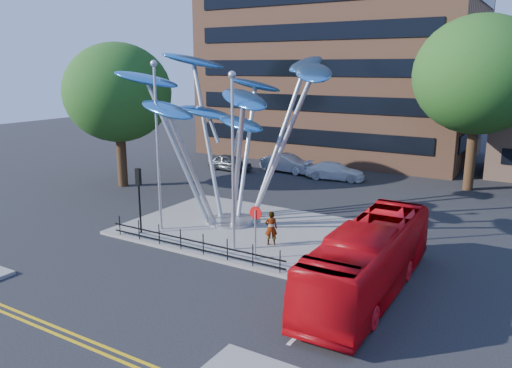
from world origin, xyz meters
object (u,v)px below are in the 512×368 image
Objects in this scene: leaf_sculpture at (231,100)px; traffic_light_island at (139,187)px; tree_right at (479,75)px; parked_car_mid at (287,163)px; parked_car_right at (335,171)px; tree_left at (118,93)px; street_lamp_left at (157,132)px; street_lamp_right at (233,146)px; parked_car_left at (230,163)px; pedestrian at (271,228)px; no_entry_sign_island at (256,223)px; red_bus at (369,259)px.

leaf_sculpture reaches higher than traffic_light_island.
tree_right is 15.78m from parked_car_mid.
traffic_light_island reaches higher than parked_car_right.
tree_left is at bearing -151.39° from tree_right.
street_lamp_left reaches higher than parked_car_right.
tree_left reaches higher than street_lamp_left.
traffic_light_island is at bearing -174.81° from street_lamp_right.
parked_car_left is (-5.44, 16.26, -1.93)m from traffic_light_island.
parked_car_right is (-3.14, 15.69, -0.32)m from pedestrian.
parked_car_left is 0.88× the size of parked_car_mid.
street_lamp_left is 2.57× the size of traffic_light_island.
parked_car_right is at bearing 78.58° from traffic_light_island.
tree_right reaches higher than no_entry_sign_island.
parked_car_mid is (-7.94, 18.15, -1.07)m from no_entry_sign_island.
pedestrian is (6.70, 1.96, -1.62)m from traffic_light_island.
street_lamp_right is at bearing 19.13° from pedestrian.
red_bus is at bearing -6.91° from street_lamp_left.
street_lamp_right is at bearing 177.85° from parked_car_right.
pedestrian is at bearing 50.47° from street_lamp_right.
leaf_sculpture is 3.18× the size of parked_car_left.
no_entry_sign_island is (16.00, -7.48, -4.98)m from tree_left.
parked_car_right is (3.56, 17.65, -1.95)m from traffic_light_island.
street_lamp_left is at bearing 174.29° from street_lamp_right.
leaf_sculpture is 4.28m from street_lamp_left.
parked_car_left is 0.87× the size of parked_car_right.
traffic_light_island is 7.05m from no_entry_sign_island.
street_lamp_left is 1.93× the size of parked_car_mid.
street_lamp_right reaches higher than pedestrian.
parked_car_left is (-8.37, 12.08, -6.19)m from leaf_sculpture.
red_bus is 22.90m from parked_car_mid.
street_lamp_right is at bearing -25.77° from tree_left.
tree_left reaches higher than parked_car_right.
parked_car_mid is (-7.64, 16.21, -0.24)m from pedestrian.
tree_left is 16.19m from street_lamp_right.
red_bus is 5.93× the size of pedestrian.
traffic_light_island is at bearing -125.04° from leaf_sculpture.
street_lamp_right is (14.50, -7.00, -1.70)m from tree_left.
street_lamp_left is at bearing -127.40° from leaf_sculpture.
traffic_light_island is (-5.50, -0.50, -2.48)m from street_lamp_right.
tree_right is 4.94× the size of no_entry_sign_island.
tree_right reaches higher than leaf_sculpture.
street_lamp_left reaches higher than parked_car_left.
traffic_light_island is at bearing -116.57° from street_lamp_left.
street_lamp_right is 2.07× the size of parked_car_left.
parked_car_right is at bearing -75.39° from parked_car_left.
parked_car_mid is at bearing 52.90° from tree_left.
street_lamp_left is at bearing -152.93° from parked_car_left.
pedestrian is (-5.69, 2.40, -0.40)m from red_bus.
street_lamp_right is 19.30m from parked_car_mid.
tree_right is 2.63× the size of parked_car_right.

